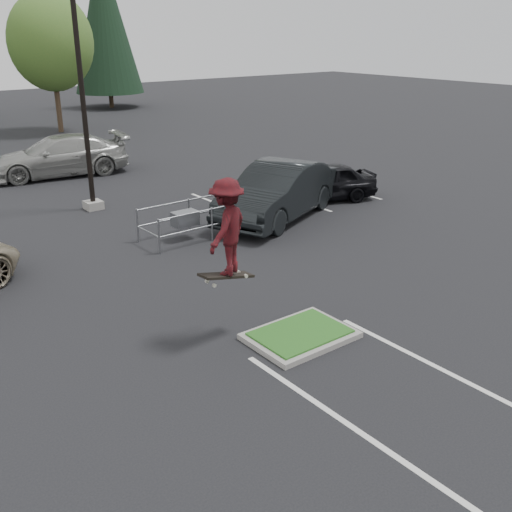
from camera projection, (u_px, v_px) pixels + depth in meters
ground at (300, 338)px, 12.86m from camera, size 120.00×120.00×0.00m
grass_median at (300, 335)px, 12.83m from camera, size 2.20×1.60×0.16m
stall_lines at (119, 269)px, 16.54m from camera, size 22.62×17.60×0.01m
light_pole at (81, 80)px, 20.39m from camera, size 0.70×0.60×10.12m
decid_c at (51, 45)px, 36.47m from camera, size 5.12×5.12×8.38m
conif_c at (105, 19)px, 47.62m from camera, size 5.50×5.50×12.50m
cart_corral at (189, 218)px, 18.73m from camera, size 3.83×1.44×1.08m
skateboarder at (226, 228)px, 12.03m from camera, size 1.49×1.30×2.23m
car_r_charc at (278, 192)px, 20.63m from camera, size 6.13×4.09×1.91m
car_r_black at (323, 182)px, 22.90m from camera, size 4.51×3.07×1.43m
car_far_silver at (59, 156)px, 26.75m from camera, size 6.39×3.37×1.77m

